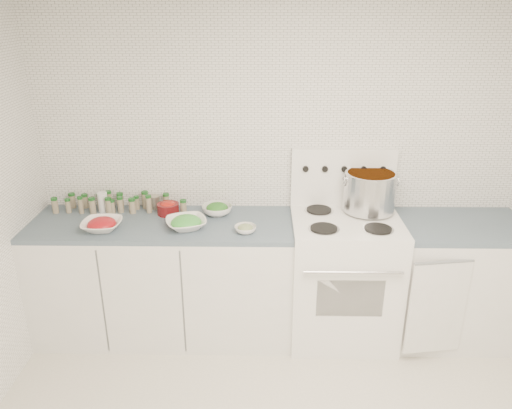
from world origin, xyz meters
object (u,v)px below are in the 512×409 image
stove (343,274)px  bowl_snowpea (186,223)px  stock_pot (370,190)px  bowl_tomato (102,225)px

stove → bowl_snowpea: size_ratio=3.93×
stove → stock_pot: size_ratio=3.51×
stove → stock_pot: bearing=39.6°
stock_pot → stove: bearing=-140.4°
stock_pot → bowl_tomato: size_ratio=1.45×
stock_pot → bowl_snowpea: stock_pot is taller
stock_pot → bowl_tomato: (-1.85, -0.27, -0.16)m
stove → stock_pot: 0.64m
stock_pot → bowl_tomato: stock_pot is taller
stock_pot → bowl_snowpea: (-1.28, -0.23, -0.16)m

